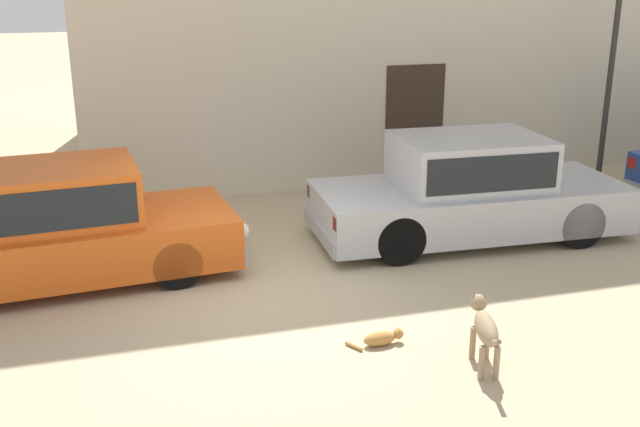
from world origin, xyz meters
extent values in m
plane|color=tan|center=(0.00, 0.00, 0.00)|extent=(80.00, 80.00, 0.00)
cube|color=#D15619|center=(-2.22, 1.20, 0.46)|extent=(4.25, 2.02, 0.62)
cube|color=#D15619|center=(-2.26, 1.20, 1.12)|extent=(2.01, 1.61, 0.69)
cube|color=black|center=(-2.26, 1.20, 1.13)|extent=(1.86, 1.62, 0.48)
cube|color=#999BA0|center=(-0.18, 1.36, 0.26)|extent=(0.25, 1.67, 0.20)
sphere|color=silver|center=(-0.20, 2.03, 0.60)|extent=(0.20, 0.20, 0.20)
sphere|color=silver|center=(-0.10, 0.70, 0.60)|extent=(0.20, 0.20, 0.20)
cylinder|color=black|center=(-1.04, 2.05, 0.30)|extent=(0.62, 0.25, 0.61)
cylinder|color=black|center=(-0.92, 0.55, 0.30)|extent=(0.62, 0.25, 0.61)
cube|color=#B2B5BA|center=(3.31, 1.21, 0.46)|extent=(4.47, 1.93, 0.63)
cube|color=#B2B5BA|center=(3.26, 1.21, 1.13)|extent=(2.09, 1.58, 0.70)
cube|color=black|center=(3.26, 1.21, 1.14)|extent=(1.93, 1.60, 0.49)
cube|color=#999BA0|center=(5.48, 1.11, 0.26)|extent=(0.19, 1.71, 0.20)
cube|color=#999BA0|center=(1.13, 1.30, 0.26)|extent=(0.19, 1.71, 0.20)
sphere|color=silver|center=(5.54, 1.80, 0.60)|extent=(0.20, 0.20, 0.20)
sphere|color=silver|center=(5.48, 0.42, 0.60)|extent=(0.20, 0.20, 0.20)
cube|color=red|center=(1.16, 2.05, 0.62)|extent=(0.05, 0.18, 0.18)
cube|color=red|center=(1.10, 0.55, 0.62)|extent=(0.05, 0.18, 0.18)
cylinder|color=black|center=(4.66, 1.92, 0.33)|extent=(0.67, 0.23, 0.67)
cylinder|color=black|center=(4.59, 0.38, 0.33)|extent=(0.67, 0.23, 0.67)
cylinder|color=black|center=(2.02, 2.04, 0.33)|extent=(0.67, 0.23, 0.67)
cylinder|color=black|center=(1.96, 0.50, 0.33)|extent=(0.67, 0.23, 0.67)
cube|color=red|center=(6.69, 2.04, 0.65)|extent=(0.05, 0.18, 0.18)
cube|color=#38281E|center=(3.70, 4.18, 1.05)|extent=(1.10, 0.02, 2.10)
cylinder|color=#997F60|center=(1.70, -2.05, 0.17)|extent=(0.06, 0.06, 0.35)
cylinder|color=#997F60|center=(1.84, -2.09, 0.17)|extent=(0.06, 0.06, 0.35)
cylinder|color=#997F60|center=(1.60, -2.44, 0.17)|extent=(0.06, 0.06, 0.35)
cylinder|color=#997F60|center=(1.74, -2.47, 0.17)|extent=(0.06, 0.06, 0.35)
ellipsoid|color=#997F60|center=(1.72, -2.26, 0.43)|extent=(0.34, 0.64, 0.25)
sphere|color=#997F60|center=(1.82, -1.91, 0.53)|extent=(0.17, 0.17, 0.17)
cone|color=#997F60|center=(1.84, -1.82, 0.52)|extent=(0.12, 0.12, 0.09)
cone|color=#997F60|center=(1.77, -1.90, 0.61)|extent=(0.07, 0.07, 0.08)
cone|color=#997F60|center=(1.87, -1.92, 0.61)|extent=(0.07, 0.07, 0.08)
cylinder|color=#997F60|center=(1.62, -2.63, 0.49)|extent=(0.10, 0.22, 0.14)
ellipsoid|color=#B77F3D|center=(0.92, -1.53, 0.07)|extent=(0.36, 0.17, 0.15)
sphere|color=#B77F3D|center=(1.13, -1.52, 0.10)|extent=(0.11, 0.11, 0.11)
cone|color=#B77F3D|center=(1.13, -1.49, 0.14)|extent=(0.04, 0.04, 0.04)
cone|color=#B77F3D|center=(1.13, -1.55, 0.14)|extent=(0.04, 0.04, 0.04)
cylinder|color=#B77F3D|center=(0.64, -1.52, 0.02)|extent=(0.14, 0.21, 0.04)
cylinder|color=#2D2B28|center=(6.85, 3.10, 1.86)|extent=(0.10, 0.10, 3.72)
camera|label=1|loc=(-1.63, -8.04, 3.74)|focal=42.22mm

